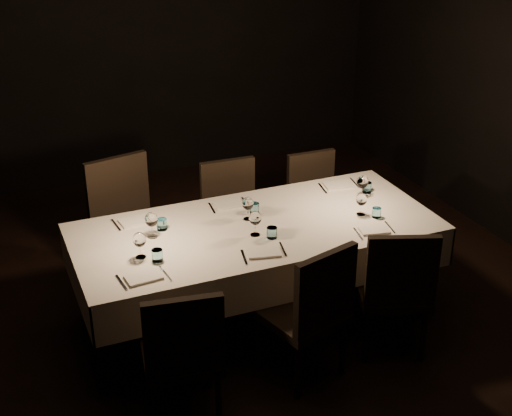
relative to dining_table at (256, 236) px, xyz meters
name	(u,v)px	position (x,y,z in m)	size (l,w,h in m)	color
room	(256,125)	(0.00, 0.00, 0.81)	(5.01, 6.01, 3.01)	black
dining_table	(256,236)	(0.00, 0.00, 0.00)	(2.52, 1.12, 0.76)	black
chair_near_left	(183,351)	(-0.80, -0.84, -0.17)	(0.51, 0.51, 0.93)	black
place_setting_near_left	(145,255)	(-0.84, -0.22, 0.14)	(0.32, 0.40, 0.18)	silver
chair_near_center	(311,308)	(0.06, -0.75, -0.15)	(0.58, 0.58, 0.97)	black
place_setting_near_center	(262,232)	(-0.05, -0.22, 0.14)	(0.34, 0.40, 0.18)	silver
chair_near_right	(396,286)	(0.69, -0.73, -0.16)	(0.59, 0.59, 0.95)	black
place_setting_near_right	(369,212)	(0.77, -0.22, 0.14)	(0.31, 0.39, 0.16)	silver
chair_far_left	(127,220)	(-0.73, 0.81, -0.12)	(0.60, 0.60, 1.04)	black
place_setting_far_left	(149,221)	(-0.70, 0.22, 0.15)	(0.33, 0.40, 0.18)	silver
chair_far_center	(232,213)	(0.10, 0.73, -0.17)	(0.46, 0.46, 0.93)	black
place_setting_far_center	(243,205)	(-0.01, 0.22, 0.14)	(0.31, 0.39, 0.17)	silver
chair_far_right	(315,199)	(0.85, 0.76, -0.20)	(0.43, 0.43, 0.87)	black
place_setting_far_right	(356,184)	(0.91, 0.22, 0.15)	(0.34, 0.40, 0.18)	silver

